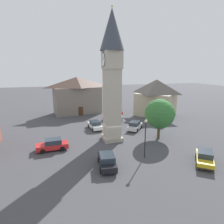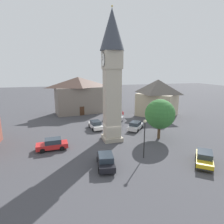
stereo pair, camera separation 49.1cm
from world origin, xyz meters
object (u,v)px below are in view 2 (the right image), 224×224
Objects in this scene: car_black_far at (96,125)px; clock_tower at (112,66)px; pedestrian at (120,122)px; lamp_post at (145,133)px; car_blue_kerb at (113,117)px; tree at (160,114)px; building_shop_left at (79,95)px; road_sign at (123,116)px; car_red_corner at (135,126)px; car_green_alley at (106,160)px; car_silver_kerb at (204,158)px; car_white_side at (52,144)px; building_corner_back at (157,97)px.

clock_tower is at bearing -167.14° from car_black_far.
lamp_post reaches higher than pedestrian.
car_blue_kerb is 0.71× the size of tree.
road_sign is (-13.33, -6.84, -2.62)m from building_shop_left.
car_red_corner is at bearing -164.29° from car_blue_kerb.
building_shop_left is (27.56, -0.15, 3.76)m from car_green_alley.
road_sign is (6.52, -4.04, -9.13)m from clock_tower.
car_silver_kerb is 1.01× the size of car_red_corner.
building_shop_left is (14.27, 5.98, 3.51)m from pedestrian.
car_white_side is 0.87× the size of lamp_post.
car_silver_kerb and car_green_alley have the same top height.
tree is (-7.51, -8.61, 3.16)m from car_black_far.
pedestrian is at bearing -60.15° from car_white_side.
clock_tower reaches higher than car_black_far.
building_shop_left reaches higher than road_sign.
tree is (-7.03, -4.05, 2.92)m from pedestrian.
lamp_post is (-12.50, 1.13, 2.25)m from pedestrian.
pedestrian is 0.27× the size of tree.
road_sign reaches higher than car_black_far.
road_sign reaches higher than car_silver_kerb.
car_black_far is (16.36, 9.34, 0.00)m from car_silver_kerb.
clock_tower is 12.01m from car_black_far.
clock_tower is 20.36m from building_corner_back.
tree reaches higher than pedestrian.
tree is at bearing 4.72° from car_silver_kerb.
car_black_far is (7.32, -7.35, 0.00)m from car_white_side.
lamp_post is at bearing 60.14° from car_silver_kerb.
clock_tower is 4.50× the size of car_red_corner.
building_corner_back reaches higher than tree.
car_black_far is at bearing -174.13° from building_shop_left.
car_red_corner is 13.98m from car_green_alley.
car_red_corner is (3.52, -5.39, -10.27)m from clock_tower.
building_corner_back is (-7.38, -17.40, -0.23)m from building_shop_left.
car_black_far is 0.89× the size of lamp_post.
car_blue_kerb is 1.04× the size of car_silver_kerb.
car_red_corner is 2.49× the size of pedestrian.
car_silver_kerb is at bearing -142.30° from clock_tower.
car_red_corner is 0.35× the size of building_shop_left.
clock_tower is 16.58m from car_silver_kerb.
pedestrian is (5.59, -3.18, -10.03)m from clock_tower.
car_white_side is 1.50× the size of road_sign.
lamp_post is (0.80, -5.01, 2.50)m from car_green_alley.
car_green_alley is at bearing 99.04° from lamp_post.
car_green_alley is 2.56× the size of pedestrian.
car_white_side is (-4.77, 14.12, 0.00)m from car_red_corner.
road_sign is at bearing 21.84° from tree.
building_corner_back is (8.96, -9.22, 3.52)m from car_red_corner.
building_shop_left reaches higher than building_corner_back.
building_corner_back is (6.41, -15.99, 3.52)m from car_black_far.
car_white_side is 13.74m from pedestrian.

